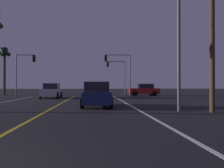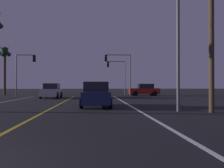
% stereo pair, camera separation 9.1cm
% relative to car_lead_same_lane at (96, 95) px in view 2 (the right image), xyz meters
% --- Properties ---
extents(lane_edge_right, '(0.16, 32.55, 0.01)m').
position_rel_car_lead_same_lane_xyz_m(lane_edge_right, '(2.45, -1.72, -0.82)').
color(lane_edge_right, silver).
rests_on(lane_edge_right, ground).
extents(lane_center_divider, '(0.16, 32.55, 0.01)m').
position_rel_car_lead_same_lane_xyz_m(lane_center_divider, '(-2.82, -1.72, -0.82)').
color(lane_center_divider, gold).
rests_on(lane_center_divider, ground).
extents(car_lead_same_lane, '(2.02, 4.30, 1.70)m').
position_rel_car_lead_same_lane_xyz_m(car_lead_same_lane, '(0.00, 0.00, 0.00)').
color(car_lead_same_lane, black).
rests_on(car_lead_same_lane, ground).
extents(car_crossing_side, '(4.30, 2.02, 1.70)m').
position_rel_car_lead_same_lane_xyz_m(car_crossing_side, '(6.91, 16.13, 0.00)').
color(car_crossing_side, black).
rests_on(car_crossing_side, ground).
extents(car_oncoming, '(2.02, 4.30, 1.70)m').
position_rel_car_lead_same_lane_xyz_m(car_oncoming, '(-5.09, 11.11, 0.00)').
color(car_oncoming, black).
rests_on(car_oncoming, ground).
extents(car_ahead_far, '(2.02, 4.30, 1.70)m').
position_rel_car_lead_same_lane_xyz_m(car_ahead_far, '(-0.13, 11.45, 0.00)').
color(car_ahead_far, black).
rests_on(car_ahead_far, ground).
extents(traffic_light_near_right, '(3.63, 0.36, 5.67)m').
position_rel_car_lead_same_lane_xyz_m(traffic_light_near_right, '(3.05, 15.06, 3.40)').
color(traffic_light_near_right, '#4C4C51').
rests_on(traffic_light_near_right, ground).
extents(traffic_light_near_left, '(2.61, 0.36, 5.54)m').
position_rel_car_lead_same_lane_xyz_m(traffic_light_near_left, '(-9.20, 15.06, 3.26)').
color(traffic_light_near_left, '#4C4C51').
rests_on(traffic_light_near_left, ground).
extents(traffic_light_far_right, '(3.03, 0.36, 5.36)m').
position_rel_car_lead_same_lane_xyz_m(traffic_light_far_right, '(3.32, 20.56, 3.16)').
color(traffic_light_far_right, '#4C4C51').
rests_on(traffic_light_far_right, ground).
extents(street_lamp_right_near, '(1.86, 0.44, 8.77)m').
position_rel_car_lead_same_lane_xyz_m(street_lamp_right_near, '(4.21, -3.18, 4.65)').
color(street_lamp_right_near, '#4C4C51').
rests_on(street_lamp_right_near, ground).
extents(utility_pole_right, '(2.20, 0.28, 9.68)m').
position_rel_car_lead_same_lane_xyz_m(utility_pole_right, '(6.22, -3.75, 4.29)').
color(utility_pole_right, '#423323').
rests_on(utility_pole_right, ground).
extents(palm_tree_left_far, '(2.05, 2.21, 7.59)m').
position_rel_car_lead_same_lane_xyz_m(palm_tree_left_far, '(-13.52, 19.28, 5.21)').
color(palm_tree_left_far, '#473826').
rests_on(palm_tree_left_far, ground).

